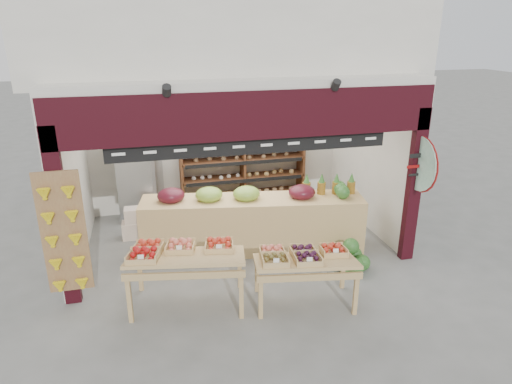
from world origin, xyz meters
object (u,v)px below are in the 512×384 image
object	(u,v)px
back_shelving	(243,162)
refrigerator	(140,177)
cardboard_stack	(146,225)
mid_counter	(252,222)
watermelon_pile	(349,259)
display_table_right	(301,258)
display_table_left	(179,253)

from	to	relation	value
back_shelving	refrigerator	world-z (taller)	refrigerator
cardboard_stack	mid_counter	distance (m)	2.15
back_shelving	watermelon_pile	world-z (taller)	back_shelving
display_table_right	watermelon_pile	bearing A→B (deg)	32.74
refrigerator	cardboard_stack	distance (m)	1.12
cardboard_stack	watermelon_pile	size ratio (longest dim) A/B	1.38
display_table_left	display_table_right	bearing A→B (deg)	-14.20
back_shelving	mid_counter	xyz separation A→B (m)	(-0.30, -2.04, -0.51)
back_shelving	display_table_left	bearing A→B (deg)	-116.50
back_shelving	display_table_left	world-z (taller)	back_shelving
mid_counter	display_table_left	size ratio (longest dim) A/B	2.24
back_shelving	cardboard_stack	size ratio (longest dim) A/B	2.93
display_table_left	back_shelving	bearing A→B (deg)	63.50
refrigerator	mid_counter	world-z (taller)	refrigerator
back_shelving	watermelon_pile	distance (m)	3.43
display_table_right	watermelon_pile	distance (m)	1.45
back_shelving	cardboard_stack	xyz separation A→B (m)	(-2.15, -1.00, -0.82)
refrigerator	cardboard_stack	size ratio (longest dim) A/B	2.02
watermelon_pile	cardboard_stack	bearing A→B (deg)	146.88
back_shelving	cardboard_stack	world-z (taller)	back_shelving
mid_counter	cardboard_stack	bearing A→B (deg)	150.72
display_table_right	watermelon_pile	xyz separation A→B (m)	(1.13, 0.72, -0.55)
cardboard_stack	display_table_right	distance (m)	3.60
back_shelving	watermelon_pile	bearing A→B (deg)	-70.46
cardboard_stack	watermelon_pile	distance (m)	3.90
display_table_left	watermelon_pile	xyz separation A→B (m)	(2.82, 0.30, -0.62)
back_shelving	display_table_left	xyz separation A→B (m)	(-1.71, -3.43, -0.25)
display_table_right	watermelon_pile	size ratio (longest dim) A/B	2.33
refrigerator	cardboard_stack	world-z (taller)	refrigerator
refrigerator	watermelon_pile	world-z (taller)	refrigerator
back_shelving	cardboard_stack	bearing A→B (deg)	-155.01
refrigerator	display_table_left	distance (m)	3.32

